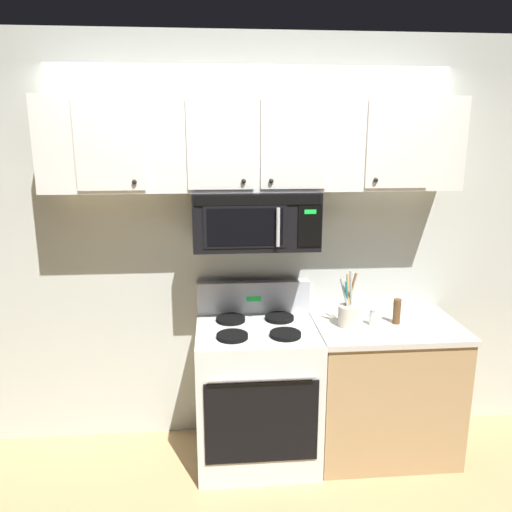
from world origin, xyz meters
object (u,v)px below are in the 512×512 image
at_px(stove_range, 257,390).
at_px(utensil_crock_cream, 348,313).
at_px(salt_shaker, 373,317).
at_px(pepper_mill, 397,311).
at_px(over_range_microwave, 255,219).

distance_m(stove_range, utensil_crock_cream, 0.77).
relative_size(salt_shaker, pepper_mill, 0.64).
bearing_deg(stove_range, over_range_microwave, 90.14).
height_order(over_range_microwave, utensil_crock_cream, over_range_microwave).
relative_size(utensil_crock_cream, pepper_mill, 2.34).
bearing_deg(over_range_microwave, stove_range, -89.86).
distance_m(over_range_microwave, salt_shaker, 0.98).
bearing_deg(over_range_microwave, salt_shaker, -9.80).
height_order(utensil_crock_cream, pepper_mill, utensil_crock_cream).
xyz_separation_m(stove_range, utensil_crock_cream, (0.58, -0.01, 0.52)).
bearing_deg(utensil_crock_cream, pepper_mill, 2.91).
xyz_separation_m(over_range_microwave, salt_shaker, (0.74, -0.13, -0.62)).
xyz_separation_m(salt_shaker, pepper_mill, (0.16, 0.02, 0.03)).
bearing_deg(stove_range, utensil_crock_cream, -1.23).
relative_size(stove_range, pepper_mill, 6.88).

